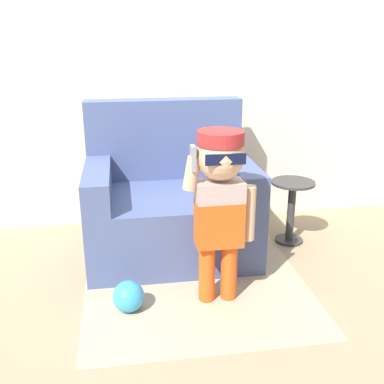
% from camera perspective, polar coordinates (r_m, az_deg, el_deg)
% --- Properties ---
extents(ground_plane, '(10.00, 10.00, 0.00)m').
position_cam_1_polar(ground_plane, '(3.14, -0.51, -8.34)').
color(ground_plane, '#998466').
extents(wall_back, '(10.00, 0.05, 2.60)m').
position_cam_1_polar(wall_back, '(3.53, -2.49, 16.76)').
color(wall_back, beige).
rests_on(wall_back, ground_plane).
extents(armchair, '(1.12, 0.87, 1.03)m').
position_cam_1_polar(armchair, '(3.14, -2.88, -1.45)').
color(armchair, '#475684').
rests_on(armchair, ground_plane).
extents(person_child, '(0.41, 0.30, 0.99)m').
position_cam_1_polar(person_child, '(2.41, 3.59, 0.05)').
color(person_child, '#E05119').
rests_on(person_child, ground_plane).
extents(side_table, '(0.31, 0.31, 0.47)m').
position_cam_1_polar(side_table, '(3.34, 12.51, -1.71)').
color(side_table, '#333333').
rests_on(side_table, ground_plane).
extents(rug, '(1.34, 1.41, 0.01)m').
position_cam_1_polar(rug, '(2.86, 0.35, -11.19)').
color(rug, tan).
rests_on(rug, ground_plane).
extents(toy_ball, '(0.18, 0.18, 0.18)m').
position_cam_1_polar(toy_ball, '(2.58, -8.08, -12.99)').
color(toy_ball, '#3399D1').
rests_on(toy_ball, ground_plane).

